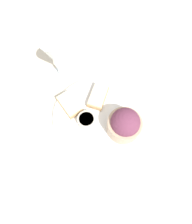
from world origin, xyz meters
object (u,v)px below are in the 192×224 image
Objects in this scene: sauce_ramekin at (86,120)px; wine_glass at (54,55)px; salad_bowl at (124,124)px; cheese_toast_far at (69,104)px; cheese_toast_near at (98,96)px.

wine_glass is (-0.25, -0.04, 0.08)m from sauce_ramekin.
wine_glass is (-0.31, -0.16, 0.05)m from salad_bowl.
cheese_toast_far is at bearing -132.97° from salad_bowl.
sauce_ramekin is 0.26m from wine_glass.
salad_bowl is at bearing 47.03° from cheese_toast_far.
cheese_toast_near is 1.04× the size of cheese_toast_far.
sauce_ramekin is 0.56× the size of cheese_toast_far.
salad_bowl is 0.97× the size of cheese_toast_near.
salad_bowl is 0.15m from cheese_toast_near.
salad_bowl is 0.13m from sauce_ramekin.
salad_bowl is at bearing 26.95° from wine_glass.
sauce_ramekin is 0.11m from cheese_toast_near.
salad_bowl is at bearing 61.05° from sauce_ramekin.
cheese_toast_near is at bearing 139.55° from sauce_ramekin.
salad_bowl reaches higher than cheese_toast_near.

